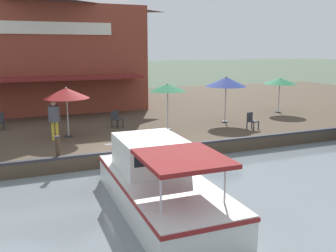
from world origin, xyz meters
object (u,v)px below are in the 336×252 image
at_px(waterfront_restaurant, 46,42).
at_px(patio_umbrella_mid_patio_right, 66,93).
at_px(patio_umbrella_mid_patio_left, 168,88).
at_px(patio_umbrella_by_entrance, 280,81).
at_px(cafe_chair_facing_river, 252,120).
at_px(cafe_chair_mid_patio, 116,118).
at_px(person_at_quay_edge, 54,115).
at_px(motorboat_distant_upstream, 154,179).
at_px(patio_umbrella_near_quay_edge, 226,82).
at_px(mooring_post, 58,147).
at_px(tree_behind_restaurant, 57,44).

bearing_deg(waterfront_restaurant, patio_umbrella_mid_patio_right, -0.23).
relative_size(patio_umbrella_mid_patio_left, patio_umbrella_by_entrance, 1.06).
xyz_separation_m(cafe_chair_facing_river, cafe_chair_mid_patio, (-3.06, -6.10, 0.00)).
relative_size(waterfront_restaurant, cafe_chair_facing_river, 14.55).
height_order(person_at_quay_edge, motorboat_distant_upstream, person_at_quay_edge).
relative_size(patio_umbrella_mid_patio_right, motorboat_distant_upstream, 0.32).
xyz_separation_m(patio_umbrella_mid_patio_left, patio_umbrella_near_quay_edge, (-0.66, 3.65, 0.11)).
relative_size(motorboat_distant_upstream, mooring_post, 8.57).
height_order(patio_umbrella_by_entrance, person_at_quay_edge, patio_umbrella_by_entrance).
distance_m(patio_umbrella_near_quay_edge, motorboat_distant_upstream, 10.28).
xyz_separation_m(cafe_chair_facing_river, motorboat_distant_upstream, (5.26, -7.12, -0.33)).
relative_size(patio_umbrella_by_entrance, cafe_chair_facing_river, 2.58).
bearing_deg(patio_umbrella_mid_patio_left, person_at_quay_edge, -90.34).
xyz_separation_m(patio_umbrella_mid_patio_right, person_at_quay_edge, (0.37, -0.62, -0.91)).
bearing_deg(patio_umbrella_near_quay_edge, patio_umbrella_mid_patio_left, -79.77).
xyz_separation_m(patio_umbrella_mid_patio_right, patio_umbrella_mid_patio_left, (0.41, 4.74, 0.09)).
xyz_separation_m(person_at_quay_edge, tree_behind_restaurant, (-15.17, 1.96, 3.14)).
bearing_deg(mooring_post, patio_umbrella_mid_patio_right, 165.76).
relative_size(waterfront_restaurant, person_at_quay_edge, 7.07).
bearing_deg(patio_umbrella_near_quay_edge, patio_umbrella_by_entrance, 107.24).
relative_size(mooring_post, tree_behind_restaurant, 0.12).
height_order(patio_umbrella_by_entrance, cafe_chair_facing_river, patio_umbrella_by_entrance).
xyz_separation_m(patio_umbrella_mid_patio_left, cafe_chair_mid_patio, (-1.61, -2.18, -1.63)).
bearing_deg(patio_umbrella_near_quay_edge, cafe_chair_facing_river, 7.24).
distance_m(person_at_quay_edge, mooring_post, 2.94).
relative_size(cafe_chair_mid_patio, motorboat_distant_upstream, 0.12).
xyz_separation_m(cafe_chair_facing_river, mooring_post, (1.36, -9.48, -0.05)).
distance_m(waterfront_restaurant, tree_behind_restaurant, 5.16).
relative_size(patio_umbrella_mid_patio_right, tree_behind_restaurant, 0.33).
height_order(person_at_quay_edge, mooring_post, person_at_quay_edge).
bearing_deg(mooring_post, motorboat_distant_upstream, 31.21).
distance_m(patio_umbrella_mid_patio_right, person_at_quay_edge, 1.16).
bearing_deg(patio_umbrella_by_entrance, waterfront_restaurant, -121.62).
relative_size(cafe_chair_facing_river, tree_behind_restaurant, 0.12).
distance_m(cafe_chair_facing_river, person_at_quay_edge, 9.43).
bearing_deg(waterfront_restaurant, patio_umbrella_near_quay_edge, 41.19).
bearing_deg(motorboat_distant_upstream, person_at_quay_edge, -162.24).
relative_size(waterfront_restaurant, patio_umbrella_near_quay_edge, 4.93).
bearing_deg(cafe_chair_mid_patio, patio_umbrella_mid_patio_left, 53.58).
height_order(patio_umbrella_mid_patio_right, cafe_chair_facing_river, patio_umbrella_mid_patio_right).
relative_size(patio_umbrella_mid_patio_left, tree_behind_restaurant, 0.34).
xyz_separation_m(patio_umbrella_mid_patio_right, cafe_chair_facing_river, (1.86, 8.67, -1.53)).
bearing_deg(person_at_quay_edge, mooring_post, -3.97).
bearing_deg(patio_umbrella_by_entrance, person_at_quay_edge, -81.31).
bearing_deg(patio_umbrella_mid_patio_right, patio_umbrella_by_entrance, 97.49).
distance_m(cafe_chair_facing_river, cafe_chair_mid_patio, 6.83).
distance_m(patio_umbrella_near_quay_edge, person_at_quay_edge, 9.11).
height_order(waterfront_restaurant, tree_behind_restaurant, waterfront_restaurant).
bearing_deg(motorboat_distant_upstream, mooring_post, -148.79).
distance_m(patio_umbrella_by_entrance, person_at_quay_edge, 13.96).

